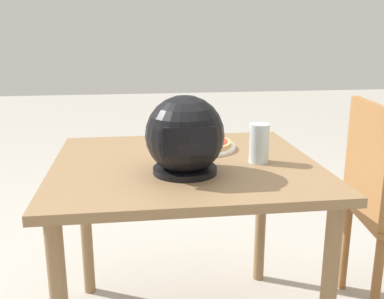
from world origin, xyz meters
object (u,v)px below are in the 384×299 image
(pizza, at_px, (199,142))
(motorcycle_helmet, at_px, (185,137))
(dining_table, at_px, (185,187))
(drinking_glass, at_px, (259,143))

(pizza, relative_size, motorcycle_helmet, 1.00)
(dining_table, height_order, pizza, pizza)
(motorcycle_helmet, relative_size, drinking_glass, 1.85)
(motorcycle_helmet, xyz_separation_m, drinking_glass, (-0.27, -0.09, -0.05))
(pizza, relative_size, drinking_glass, 1.86)
(pizza, distance_m, motorcycle_helmet, 0.33)
(motorcycle_helmet, height_order, drinking_glass, motorcycle_helmet)
(pizza, height_order, motorcycle_helmet, motorcycle_helmet)
(motorcycle_helmet, distance_m, drinking_glass, 0.29)
(dining_table, relative_size, pizza, 3.61)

